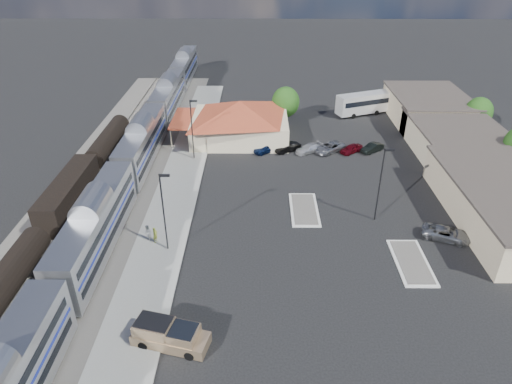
{
  "coord_description": "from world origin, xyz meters",
  "views": [
    {
      "loc": [
        -1.45,
        -44.51,
        29.13
      ],
      "look_at": [
        -1.79,
        1.43,
        2.8
      ],
      "focal_mm": 32.0,
      "sensor_mm": 36.0,
      "label": 1
    }
  ],
  "objects_px": {
    "station_depot": "(240,120)",
    "coach_bus": "(368,102)",
    "suv": "(446,234)",
    "pickup_truck": "(170,335)"
  },
  "relations": [
    {
      "from": "station_depot",
      "to": "pickup_truck",
      "type": "distance_m",
      "value": 42.86
    },
    {
      "from": "pickup_truck",
      "to": "coach_bus",
      "type": "height_order",
      "value": "coach_bus"
    },
    {
      "from": "station_depot",
      "to": "coach_bus",
      "type": "bearing_deg",
      "value": 26.58
    },
    {
      "from": "pickup_truck",
      "to": "suv",
      "type": "xyz_separation_m",
      "value": [
        27.34,
        14.8,
        -0.3
      ]
    },
    {
      "from": "coach_bus",
      "to": "suv",
      "type": "bearing_deg",
      "value": 159.28
    },
    {
      "from": "station_depot",
      "to": "coach_bus",
      "type": "xyz_separation_m",
      "value": [
        22.88,
        11.45,
        -0.9
      ]
    },
    {
      "from": "coach_bus",
      "to": "station_depot",
      "type": "bearing_deg",
      "value": 95.1
    },
    {
      "from": "station_depot",
      "to": "suv",
      "type": "bearing_deg",
      "value": -49.94
    },
    {
      "from": "suv",
      "to": "station_depot",
      "type": "bearing_deg",
      "value": 61.62
    },
    {
      "from": "pickup_truck",
      "to": "suv",
      "type": "bearing_deg",
      "value": -47.38
    }
  ]
}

